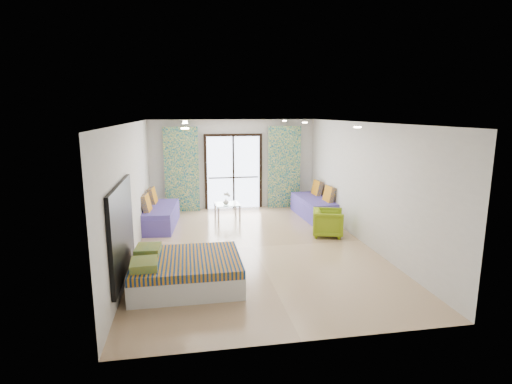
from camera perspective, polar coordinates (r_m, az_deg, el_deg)
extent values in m
cube|color=black|center=(12.06, -3.29, 8.13)|extent=(1.76, 0.08, 0.08)
cube|color=black|center=(12.11, -7.19, 2.65)|extent=(0.08, 0.08, 2.20)
cube|color=black|center=(12.30, 0.66, 2.87)|extent=(0.08, 0.08, 2.20)
cube|color=black|center=(12.18, -3.23, 2.77)|extent=(0.05, 0.06, 2.20)
cube|color=#595451|center=(12.22, -3.24, 2.09)|extent=(1.52, 0.03, 0.04)
cube|color=silver|center=(11.94, -10.58, 3.15)|extent=(1.00, 0.10, 2.50)
cube|color=silver|center=(12.29, 4.04, 3.55)|extent=(1.00, 0.10, 2.50)
cylinder|color=#FFE0B2|center=(6.26, -10.12, 8.94)|extent=(0.12, 0.12, 0.02)
cylinder|color=#FFE0B2|center=(6.85, 14.31, 8.96)|extent=(0.12, 0.12, 0.02)
cylinder|color=#FFE0B2|center=(9.25, -10.11, 9.67)|extent=(0.12, 0.12, 0.02)
cylinder|color=#FFE0B2|center=(9.66, 6.98, 9.82)|extent=(0.12, 0.12, 0.02)
cylinder|color=#FFE0B2|center=(11.25, -10.10, 9.94)|extent=(0.12, 0.12, 0.02)
cylinder|color=#FFE0B2|center=(11.59, 4.09, 10.12)|extent=(0.12, 0.12, 0.02)
cube|color=black|center=(6.83, -18.61, -5.10)|extent=(0.06, 2.10, 1.50)
cube|color=silver|center=(8.03, -17.37, -2.61)|extent=(0.02, 0.10, 0.10)
cube|color=silver|center=(7.03, -9.82, -11.68)|extent=(1.82, 1.46, 0.36)
cube|color=navy|center=(6.94, -9.89, -9.78)|extent=(1.80, 1.48, 0.14)
cube|color=#166356|center=(6.61, -15.69, -9.92)|extent=(0.44, 0.52, 0.13)
cube|color=#166356|center=(7.25, -15.16, -7.96)|extent=(0.44, 0.53, 0.13)
cube|color=#5043A1|center=(10.62, -13.43, -3.70)|extent=(0.92, 1.98, 0.43)
cube|color=#5043A1|center=(10.55, -13.49, -2.30)|extent=(0.90, 1.94, 0.11)
cube|color=navy|center=(10.12, -15.43, -1.56)|extent=(0.26, 0.50, 0.44)
cube|color=navy|center=(10.98, -14.58, -0.52)|extent=(0.26, 0.50, 0.44)
cube|color=#5043A1|center=(11.41, 8.22, -2.45)|extent=(0.84, 1.97, 0.43)
cube|color=#5043A1|center=(11.35, 8.25, -1.13)|extent=(0.82, 1.93, 0.11)
cube|color=navy|center=(10.99, 10.43, -0.29)|extent=(0.24, 0.49, 0.45)
cube|color=navy|center=(11.81, 8.74, 0.57)|extent=(0.24, 0.49, 0.45)
cylinder|color=silver|center=(10.72, -5.38, -3.28)|extent=(0.06, 0.06, 0.43)
cylinder|color=silver|center=(10.82, -2.34, -3.10)|extent=(0.06, 0.06, 0.43)
cylinder|color=silver|center=(11.28, -5.84, -2.55)|extent=(0.06, 0.06, 0.43)
cylinder|color=silver|center=(11.37, -2.94, -2.39)|extent=(0.06, 0.06, 0.43)
cube|color=#8CA59E|center=(10.99, -4.14, -1.73)|extent=(0.72, 0.72, 0.02)
sphere|color=white|center=(10.95, -3.88, -0.51)|extent=(0.08, 0.08, 0.08)
sphere|color=white|center=(10.99, -4.21, -0.36)|extent=(0.08, 0.08, 0.08)
sphere|color=white|center=(10.93, -4.44, -0.32)|extent=(0.08, 0.08, 0.08)
sphere|color=white|center=(10.88, -4.12, -0.25)|extent=(0.08, 0.08, 0.08)
imported|color=white|center=(10.89, -4.32, -1.38)|extent=(0.17, 0.17, 0.16)
imported|color=#7A9713|center=(9.69, 10.25, -4.16)|extent=(0.82, 0.85, 0.71)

